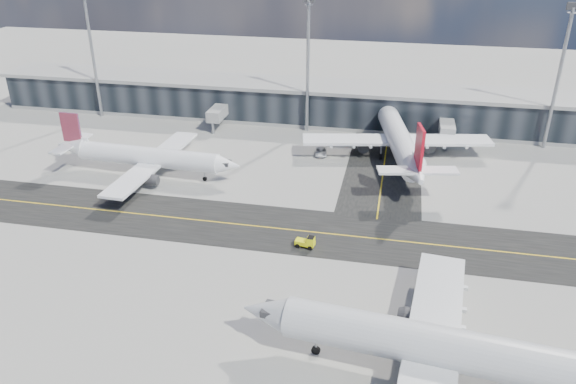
% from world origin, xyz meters
% --- Properties ---
extents(ground, '(300.00, 300.00, 0.00)m').
position_xyz_m(ground, '(0.00, 0.00, 0.00)').
color(ground, gray).
rests_on(ground, ground).
extents(taxiway_lanes, '(180.00, 63.00, 0.03)m').
position_xyz_m(taxiway_lanes, '(3.91, 10.74, 0.01)').
color(taxiway_lanes, black).
rests_on(taxiway_lanes, ground).
extents(terminal_concourse, '(152.00, 19.80, 8.80)m').
position_xyz_m(terminal_concourse, '(0.04, 54.93, 4.09)').
color(terminal_concourse, black).
rests_on(terminal_concourse, ground).
extents(floodlight_masts, '(102.50, 0.70, 28.90)m').
position_xyz_m(floodlight_masts, '(0.00, 48.00, 15.61)').
color(floodlight_masts, gray).
rests_on(floodlight_masts, ground).
extents(airliner_af, '(36.24, 30.87, 10.74)m').
position_xyz_m(airliner_af, '(-24.95, 18.73, 3.55)').
color(airliner_af, white).
rests_on(airliner_af, ground).
extents(airliner_redtail, '(37.61, 43.85, 13.04)m').
position_xyz_m(airliner_redtail, '(20.26, 35.79, 4.31)').
color(airliner_redtail, white).
rests_on(airliner_redtail, ground).
extents(airliner_near, '(44.22, 37.76, 13.09)m').
position_xyz_m(airliner_near, '(27.11, -23.46, 4.32)').
color(airliner_near, silver).
rests_on(airliner_near, ground).
extents(baggage_tug, '(2.99, 1.79, 1.78)m').
position_xyz_m(baggage_tug, '(8.51, -0.46, 0.89)').
color(baggage_tug, '#ECEE0C').
rests_on(baggage_tug, ground).
extents(service_van, '(2.79, 5.07, 1.34)m').
position_xyz_m(service_van, '(5.26, 34.68, 0.67)').
color(service_van, white).
rests_on(service_van, ground).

